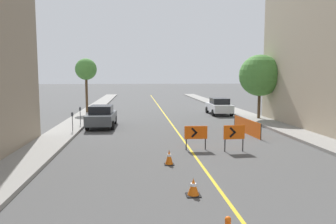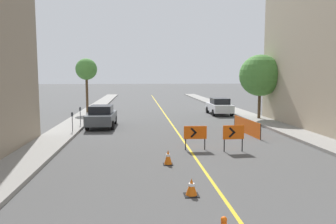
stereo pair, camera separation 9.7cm
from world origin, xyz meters
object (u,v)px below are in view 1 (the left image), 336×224
Objects in this scene: parking_meter_near_curb at (80,112)px; parking_meter_far_curb at (72,118)px; arrow_barricade_primary at (196,133)px; arrow_barricade_secondary at (234,133)px; parked_car_curb_near at (102,116)px; parked_car_curb_mid at (219,106)px; traffic_cone_third at (193,187)px; traffic_cone_fourth at (169,157)px; street_tree_left_near at (86,70)px; street_tree_right_near at (260,75)px.

parking_meter_far_curb is (0.00, -2.93, -0.03)m from parking_meter_near_curb.
arrow_barricade_primary is 1.88m from arrow_barricade_secondary.
parked_car_curb_near and parked_car_curb_mid have the same top height.
parking_meter_near_curb reaches higher than traffic_cone_third.
arrow_barricade_secondary is at bearing -33.23° from parking_meter_far_curb.
arrow_barricade_primary reaches higher than traffic_cone_fourth.
parked_car_curb_near is 3.51× the size of parking_meter_far_curb.
parked_car_curb_mid is (10.39, 6.86, 0.00)m from parked_car_curb_near.
arrow_barricade_secondary is 0.25× the size of street_tree_left_near.
street_tree_left_near reaches higher than traffic_cone_fourth.
street_tree_right_near reaches higher than parked_car_curb_near.
traffic_cone_third is 3.64m from traffic_cone_fourth.
street_tree_left_near reaches higher than parking_meter_near_curb.
street_tree_right_near is at bearing 57.77° from arrow_barricade_primary.
traffic_cone_third is at bearing -98.41° from arrow_barricade_primary.
parked_car_curb_mid is 5.66m from street_tree_right_near.
parking_meter_far_curb is (-5.44, 7.87, 0.74)m from traffic_cone_fourth.
traffic_cone_fourth is 18.50m from parked_car_curb_mid.
traffic_cone_third is 19.00m from street_tree_right_near.
street_tree_left_near is at bearing 172.77° from parked_car_curb_mid.
traffic_cone_fourth is (-0.40, 3.62, 0.04)m from traffic_cone_third.
arrow_barricade_secondary is 11.08m from parked_car_curb_near.
traffic_cone_fourth is 0.15× the size of parked_car_curb_mid.
street_tree_left_near is 16.16m from street_tree_right_near.
arrow_barricade_primary is 10.79m from parking_meter_near_curb.
parked_car_curb_near is 1.01× the size of parked_car_curb_mid.
arrow_barricade_secondary is 0.30× the size of parked_car_curb_mid.
street_tree_right_near reaches higher than traffic_cone_third.
street_tree_left_near is at bearing 106.19° from traffic_cone_third.
parking_meter_far_curb is (-5.84, 11.49, 0.78)m from traffic_cone_third.
street_tree_right_near is at bearing 8.96° from parking_meter_near_curb.
traffic_cone_fourth is at bearing -72.01° from street_tree_left_near.
parked_car_curb_near is at bearing -12.72° from parking_meter_near_curb.
arrow_barricade_primary is 0.28× the size of parked_car_curb_near.
parking_meter_near_curb is (-7.05, 8.16, 0.24)m from arrow_barricade_primary.
arrow_barricade_secondary reaches higher than traffic_cone_third.
parked_car_curb_mid is (3.12, 15.23, -0.11)m from arrow_barricade_secondary.
parking_meter_near_curb is at bearing 168.94° from parked_car_curb_near.
arrow_barricade_secondary is 12.42m from parking_meter_near_curb.
street_tree_right_near is at bearing 63.13° from traffic_cone_third.
parking_meter_near_curb is 8.83m from street_tree_left_near.
traffic_cone_fourth is at bearing -151.88° from arrow_barricade_secondary.
parked_car_curb_mid is (6.53, 17.30, 0.49)m from traffic_cone_fourth.
parking_meter_far_curb is 0.24× the size of street_tree_left_near.
street_tree_right_near is (14.28, 2.25, 2.64)m from parking_meter_near_curb.
street_tree_left_near is at bearing 95.08° from parking_meter_near_curb.
arrow_barricade_primary is 18.44m from street_tree_left_near.
parking_meter_near_curb is 1.04× the size of parking_meter_far_curb.
parked_car_curb_near reaches higher than arrow_barricade_secondary.
parking_meter_far_curb reaches higher than traffic_cone_third.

